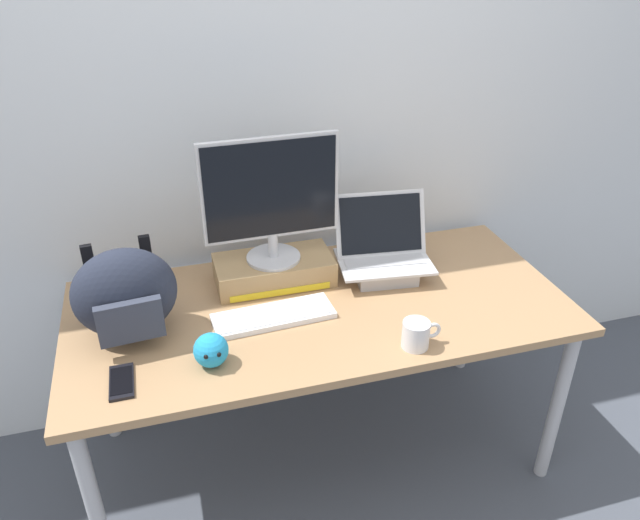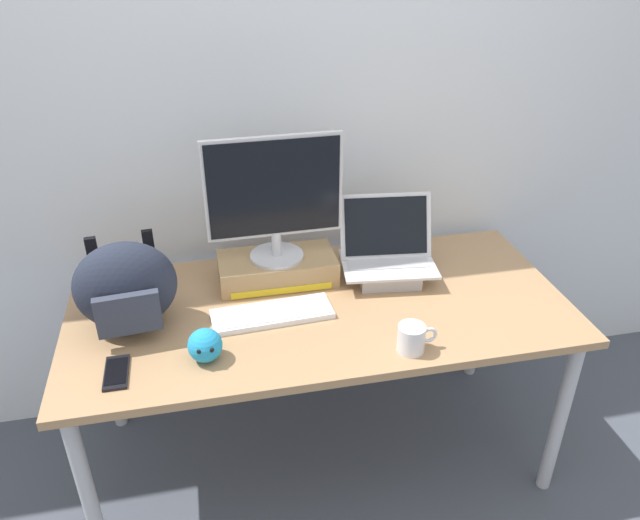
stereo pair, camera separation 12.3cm
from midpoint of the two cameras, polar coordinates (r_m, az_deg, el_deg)
The scene contains 11 objects.
ground_plane at distance 2.62m, azimuth -1.41°, elevation -17.53°, with size 20.00×20.00×0.00m, color #474C56.
back_wall at distance 2.35m, azimuth -5.03°, elevation 14.21°, with size 7.00×0.10×2.60m, color silver.
desk at distance 2.18m, azimuth -1.62°, elevation -5.67°, with size 1.74×0.80×0.73m.
toner_box_yellow at distance 2.26m, azimuth -5.89°, elevation -0.97°, with size 0.43×0.22×0.10m.
desktop_monitor at distance 2.13m, azimuth -6.28°, elevation 5.78°, with size 0.49×0.20×0.46m.
open_laptop at distance 2.29m, azimuth 4.42°, elevation -0.00°, with size 0.37×0.28×0.30m.
external_keyboard at distance 2.08m, azimuth -6.08°, elevation -5.24°, with size 0.42×0.16×0.02m.
messenger_backpack at distance 2.04m, azimuth -19.48°, elevation -3.02°, with size 0.35×0.28×0.30m.
coffee_mug at distance 1.94m, azimuth 7.24°, elevation -6.96°, with size 0.13×0.09×0.09m.
cell_phone at distance 1.92m, azimuth -19.89°, elevation -10.72°, with size 0.07×0.15×0.01m.
plush_toy at distance 1.89m, azimuth -12.05°, elevation -8.30°, with size 0.11×0.11×0.11m.
Camera 1 is at (-0.49, -1.71, 1.93)m, focal length 34.14 mm.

